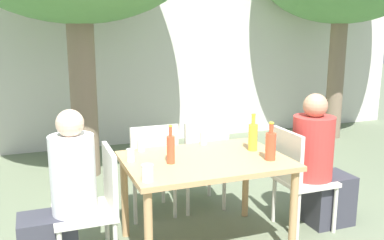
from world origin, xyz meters
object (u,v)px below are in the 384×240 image
Objects in this scene: soda_bottle_0 at (171,149)px; drinking_glass_3 at (204,138)px; patio_chair_1 at (297,174)px; person_seated_0 at (62,203)px; drinking_glass_2 at (141,145)px; person_seated_1 at (319,167)px; patio_chair_2 at (152,165)px; patio_chair_0 at (96,201)px; oil_cruet_1 at (253,136)px; dining_table_front at (205,169)px; soda_bottle_2 at (271,145)px; patio_chair_3 at (203,159)px; drinking_glass_1 at (131,155)px; drinking_glass_0 at (147,173)px.

soda_bottle_0 is 0.60m from drinking_glass_3.
patio_chair_1 is 3.03× the size of soda_bottle_0.
patio_chair_1 is 0.75× the size of person_seated_0.
person_seated_1 is at bearing -14.04° from drinking_glass_2.
patio_chair_2 is at bearing 60.94° from drinking_glass_2.
person_seated_0 reaches higher than patio_chair_0.
oil_cruet_1 reaches higher than patio_chair_0.
oil_cruet_1 reaches higher than patio_chair_1.
patio_chair_1 is 1.21m from soda_bottle_0.
dining_table_front is at bearing 90.00° from patio_chair_0.
oil_cruet_1 is 0.94m from drinking_glass_2.
soda_bottle_0 is at bearing 88.39° from person_seated_0.
dining_table_front is 1.05× the size of person_seated_0.
soda_bottle_0 is (-1.39, -0.02, 0.32)m from person_seated_1.
drinking_glass_3 is at bearing 67.80° from person_seated_1.
drinking_glass_2 is at bearing -179.04° from drinking_glass_3.
soda_bottle_2 is 2.76× the size of drinking_glass_3.
patio_chair_3 is 1.03m from drinking_glass_1.
patio_chair_2 is at bearing 110.33° from dining_table_front.
patio_chair_2 is 0.75× the size of person_seated_0.
oil_cruet_1 is 1.04× the size of soda_bottle_2.
patio_chair_1 is at bearing 131.80° from patio_chair_3.
patio_chair_3 reaches higher than drinking_glass_0.
dining_table_front is 12.69× the size of drinking_glass_2.
soda_bottle_0 is 3.08× the size of drinking_glass_1.
drinking_glass_2 is at bearing 107.96° from soda_bottle_0.
person_seated_1 is 1.71m from drinking_glass_0.
patio_chair_3 is 7.91× the size of drinking_glass_0.
drinking_glass_3 is at bearing 107.38° from person_seated_0.
soda_bottle_0 reaches higher than patio_chair_3.
person_seated_1 is at bearing 90.00° from patio_chair_0.
patio_chair_1 is 0.23m from person_seated_1.
patio_chair_1 reaches higher than drinking_glass_2.
patio_chair_1 is at bearing 27.60° from soda_bottle_2.
patio_chair_3 is (0.25, 0.69, -0.15)m from dining_table_front.
soda_bottle_0 is at bearing 91.13° from patio_chair_1.
soda_bottle_2 is 1.03m from drinking_glass_0.
drinking_glass_1 is at bearing 33.68° from patio_chair_3.
soda_bottle_2 is at bearing -24.87° from dining_table_front.
patio_chair_2 and patio_chair_3 have the same top height.
patio_chair_1 is at bearing -28.30° from drinking_glass_3.
patio_chair_3 is 0.43m from drinking_glass_3.
person_seated_1 is at bearing 0.94° from soda_bottle_0.
person_seated_0 is 4.02× the size of soda_bottle_2.
soda_bottle_2 is (0.72, -0.90, 0.35)m from patio_chair_2.
patio_chair_2 is 2.90× the size of oil_cruet_1.
patio_chair_3 is 0.80m from drinking_glass_2.
patio_chair_1 is (1.74, 0.00, 0.00)m from patio_chair_0.
patio_chair_0 is 1.38m from oil_cruet_1.
drinking_glass_2 is (0.14, 0.24, 0.00)m from drinking_glass_1.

